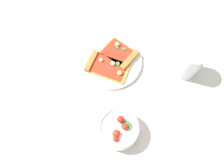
{
  "coord_description": "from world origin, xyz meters",
  "views": [
    {
      "loc": [
        -0.31,
        -0.25,
        0.73
      ],
      "look_at": [
        -0.08,
        -0.05,
        0.03
      ],
      "focal_mm": 34.47,
      "sensor_mm": 36.0,
      "label": 1
    }
  ],
  "objects_px": {
    "pizza_slice_near": "(105,66)",
    "soda_glass": "(189,63)",
    "plate": "(111,63)",
    "pizza_slice_far": "(121,54)",
    "salad_bowl": "(119,129)",
    "paper_napkin": "(32,89)"
  },
  "relations": [
    {
      "from": "pizza_slice_far",
      "to": "soda_glass",
      "type": "bearing_deg",
      "value": -63.86
    },
    {
      "from": "plate",
      "to": "soda_glass",
      "type": "height_order",
      "value": "soda_glass"
    },
    {
      "from": "soda_glass",
      "to": "paper_napkin",
      "type": "height_order",
      "value": "soda_glass"
    },
    {
      "from": "pizza_slice_near",
      "to": "pizza_slice_far",
      "type": "relative_size",
      "value": 1.36
    },
    {
      "from": "pizza_slice_far",
      "to": "salad_bowl",
      "type": "xyz_separation_m",
      "value": [
        -0.23,
        -0.18,
        0.01
      ]
    },
    {
      "from": "plate",
      "to": "paper_napkin",
      "type": "relative_size",
      "value": 1.46
    },
    {
      "from": "paper_napkin",
      "to": "salad_bowl",
      "type": "bearing_deg",
      "value": -76.02
    },
    {
      "from": "pizza_slice_far",
      "to": "salad_bowl",
      "type": "height_order",
      "value": "salad_bowl"
    },
    {
      "from": "plate",
      "to": "pizza_slice_near",
      "type": "xyz_separation_m",
      "value": [
        -0.03,
        0.0,
        0.01
      ]
    },
    {
      "from": "plate",
      "to": "paper_napkin",
      "type": "bearing_deg",
      "value": 150.57
    },
    {
      "from": "pizza_slice_far",
      "to": "paper_napkin",
      "type": "relative_size",
      "value": 0.82
    },
    {
      "from": "plate",
      "to": "pizza_slice_far",
      "type": "height_order",
      "value": "pizza_slice_far"
    },
    {
      "from": "pizza_slice_near",
      "to": "soda_glass",
      "type": "distance_m",
      "value": 0.3
    },
    {
      "from": "salad_bowl",
      "to": "pizza_slice_near",
      "type": "bearing_deg",
      "value": 51.28
    },
    {
      "from": "pizza_slice_far",
      "to": "soda_glass",
      "type": "xyz_separation_m",
      "value": [
        0.11,
        -0.22,
        0.04
      ]
    },
    {
      "from": "pizza_slice_near",
      "to": "pizza_slice_far",
      "type": "xyz_separation_m",
      "value": [
        0.08,
        -0.01,
        -0.0
      ]
    },
    {
      "from": "pizza_slice_near",
      "to": "soda_glass",
      "type": "bearing_deg",
      "value": -51.46
    },
    {
      "from": "plate",
      "to": "pizza_slice_near",
      "type": "distance_m",
      "value": 0.03
    },
    {
      "from": "salad_bowl",
      "to": "soda_glass",
      "type": "distance_m",
      "value": 0.34
    },
    {
      "from": "plate",
      "to": "salad_bowl",
      "type": "bearing_deg",
      "value": -133.98
    },
    {
      "from": "pizza_slice_far",
      "to": "pizza_slice_near",
      "type": "bearing_deg",
      "value": 171.9
    },
    {
      "from": "soda_glass",
      "to": "paper_napkin",
      "type": "relative_size",
      "value": 0.79
    }
  ]
}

